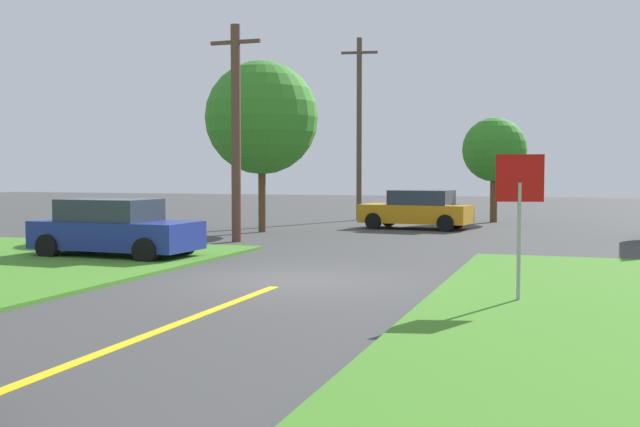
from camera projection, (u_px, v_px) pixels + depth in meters
ground_plane at (292, 280)px, 16.09m from camera, size 120.00×120.00×0.00m
lane_stripe_center at (44, 375)px, 8.52m from camera, size 0.20×14.00×0.01m
stop_sign at (520, 197)px, 13.07m from camera, size 0.82×0.23×2.66m
parked_car_near_building at (115, 229)px, 20.30m from camera, size 4.64×2.20×1.62m
car_approaching_junction at (417, 210)px, 30.92m from camera, size 4.67×2.51×1.62m
utility_pole_mid at (236, 131)px, 24.95m from camera, size 1.80×0.32×7.30m
utility_pole_far at (359, 126)px, 36.52m from camera, size 1.79×0.43×8.96m
oak_tree_left at (262, 118)px, 29.09m from camera, size 4.44×4.44×6.73m
oak_tree_right at (494, 150)px, 34.99m from camera, size 3.02×3.02×4.95m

